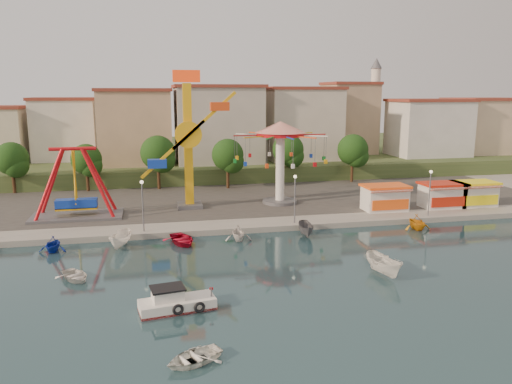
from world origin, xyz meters
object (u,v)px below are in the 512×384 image
object	(u,v)px
pirate_ship_ride	(75,184)
wave_swinger	(280,144)
rowboat_a	(75,276)
skiff	(384,265)
cabin_motorboat	(175,303)
kamikaze_tower	(192,144)

from	to	relation	value
pirate_ship_ride	wave_swinger	size ratio (longest dim) A/B	0.86
rowboat_a	skiff	world-z (taller)	skiff
skiff	cabin_motorboat	bearing A→B (deg)	-177.28
pirate_ship_ride	wave_swinger	world-z (taller)	wave_swinger
pirate_ship_ride	kamikaze_tower	distance (m)	14.04
wave_swinger	cabin_motorboat	xyz separation A→B (m)	(-14.72, -28.32, -7.72)
rowboat_a	skiff	size ratio (longest dim) A/B	0.77
cabin_motorboat	rowboat_a	bearing A→B (deg)	127.03
kamikaze_tower	rowboat_a	world-z (taller)	kamikaze_tower
wave_swinger	rowboat_a	bearing A→B (deg)	-136.43
wave_swinger	pirate_ship_ride	bearing A→B (deg)	-174.40
skiff	pirate_ship_ride	bearing A→B (deg)	131.47
pirate_ship_ride	skiff	world-z (taller)	pirate_ship_ride
pirate_ship_ride	rowboat_a	distance (m)	19.26
wave_swinger	kamikaze_tower	bearing A→B (deg)	-178.10
rowboat_a	skiff	xyz separation A→B (m)	(24.30, -4.07, 0.49)
wave_swinger	rowboat_a	distance (m)	31.59
cabin_motorboat	skiff	size ratio (longest dim) A/B	1.23
kamikaze_tower	skiff	world-z (taller)	kamikaze_tower
kamikaze_tower	pirate_ship_ride	bearing A→B (deg)	-171.35
cabin_motorboat	rowboat_a	distance (m)	10.38
kamikaze_tower	wave_swinger	world-z (taller)	kamikaze_tower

